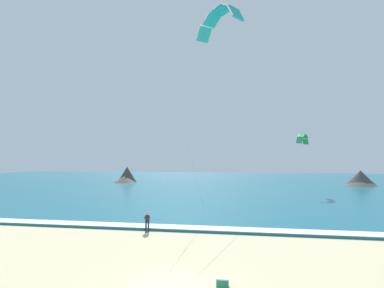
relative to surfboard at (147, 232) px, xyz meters
name	(u,v)px	position (x,y,z in m)	size (l,w,h in m)	color
ground_plane	(169,285)	(4.68, -10.91, -0.03)	(200.00, 200.00, 0.00)	beige
sea	(241,182)	(4.68, 60.67, 0.07)	(200.00, 120.00, 0.20)	#146075
surf_foam	(207,228)	(4.68, 1.67, 0.19)	(200.00, 1.87, 0.04)	white
surfboard	(147,232)	(0.00, 0.00, 0.00)	(0.98, 1.46, 0.09)	white
kitesurfer	(147,221)	(-0.01, 0.02, 0.91)	(0.66, 0.65, 1.69)	#232328
kite_primary	(219,18)	(5.46, 4.27, 19.05)	(7.73, 6.80, 18.90)	teal
kite_distant	(303,138)	(16.23, 32.19, 9.49)	(2.53, 4.91, 1.74)	green
headland_right	(361,180)	(30.64, 52.82, 1.47)	(7.43, 7.66, 3.54)	#56514C
headland_left	(126,177)	(-23.23, 54.10, 1.56)	(6.16, 7.52, 4.05)	#665B51
cooler_box	(223,282)	(7.18, -10.63, 0.18)	(0.58, 0.38, 0.40)	#238E5B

